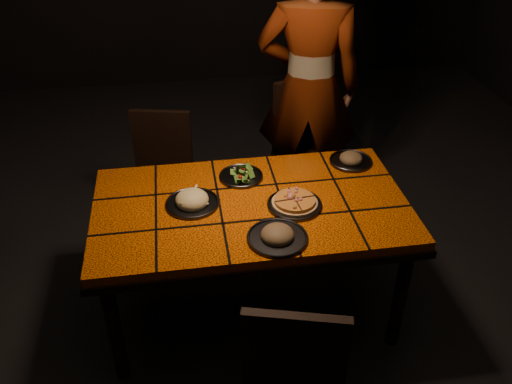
{
  "coord_description": "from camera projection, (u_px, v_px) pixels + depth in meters",
  "views": [
    {
      "loc": [
        -0.33,
        -2.24,
        2.35
      ],
      "look_at": [
        0.03,
        -0.01,
        0.82
      ],
      "focal_mm": 38.0,
      "sensor_mm": 36.0,
      "label": 1
    }
  ],
  "objects": [
    {
      "name": "dining_table",
      "position": [
        251.0,
        215.0,
        2.81
      ],
      "size": [
        1.62,
        0.92,
        0.75
      ],
      "color": "#E05907",
      "rests_on": "ground"
    },
    {
      "name": "plate_salad",
      "position": [
        241.0,
        174.0,
        2.95
      ],
      "size": [
        0.24,
        0.24,
        0.07
      ],
      "color": "#3A3A3F",
      "rests_on": "dining_table"
    },
    {
      "name": "plate_pizza",
      "position": [
        295.0,
        203.0,
        2.73
      ],
      "size": [
        0.28,
        0.28,
        0.04
      ],
      "color": "#3A3A3F",
      "rests_on": "dining_table"
    },
    {
      "name": "room_shell",
      "position": [
        250.0,
        62.0,
        2.35
      ],
      "size": [
        6.04,
        7.04,
        3.08
      ],
      "color": "black",
      "rests_on": "ground"
    },
    {
      "name": "chair_far_right",
      "position": [
        309.0,
        139.0,
        3.74
      ],
      "size": [
        0.58,
        0.58,
        0.97
      ],
      "rotation": [
        0.0,
        0.0,
        0.42
      ],
      "color": "black",
      "rests_on": "ground"
    },
    {
      "name": "chair_near",
      "position": [
        294.0,
        362.0,
        2.23
      ],
      "size": [
        0.5,
        0.5,
        0.9
      ],
      "rotation": [
        0.0,
        0.0,
        2.87
      ],
      "color": "black",
      "rests_on": "ground"
    },
    {
      "name": "diner",
      "position": [
        309.0,
        88.0,
        3.52
      ],
      "size": [
        0.77,
        0.6,
        1.87
      ],
      "primitive_type": "imported",
      "rotation": [
        0.0,
        0.0,
        2.89
      ],
      "color": "brown",
      "rests_on": "ground"
    },
    {
      "name": "plate_mushroom_b",
      "position": [
        351.0,
        159.0,
        3.09
      ],
      "size": [
        0.24,
        0.24,
        0.08
      ],
      "color": "#3A3A3F",
      "rests_on": "dining_table"
    },
    {
      "name": "chair_far_left",
      "position": [
        161.0,
        168.0,
        3.54
      ],
      "size": [
        0.46,
        0.46,
        0.86
      ],
      "rotation": [
        0.0,
        0.0,
        -0.22
      ],
      "color": "black",
      "rests_on": "ground"
    },
    {
      "name": "plate_mushroom_a",
      "position": [
        277.0,
        235.0,
        2.51
      ],
      "size": [
        0.29,
        0.29,
        0.09
      ],
      "color": "#3A3A3F",
      "rests_on": "dining_table"
    },
    {
      "name": "plate_pasta",
      "position": [
        192.0,
        201.0,
        2.74
      ],
      "size": [
        0.27,
        0.27,
        0.09
      ],
      "color": "#3A3A3F",
      "rests_on": "dining_table"
    }
  ]
}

